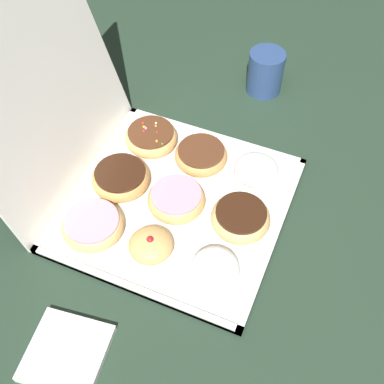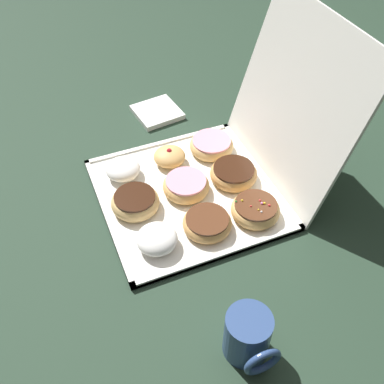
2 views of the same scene
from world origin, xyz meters
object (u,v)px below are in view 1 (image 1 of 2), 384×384
powdered_filled_donut_2 (256,170)px  chocolate_frosted_donut_7 (121,177)px  powdered_filled_donut_0 (215,268)px  coffee_mug (266,70)px  chocolate_frosted_donut_5 (200,155)px  sprinkle_donut_8 (151,137)px  jelly_filled_donut_3 (149,244)px  donut_box (178,204)px  napkin_stack (67,353)px  pink_frosted_donut_6 (93,225)px  chocolate_frosted_donut_1 (241,218)px  pink_frosted_donut_4 (178,200)px

powdered_filled_donut_2 → chocolate_frosted_donut_7: 0.27m
powdered_filled_donut_0 → coffee_mug: (0.53, 0.08, 0.02)m
chocolate_frosted_donut_5 → coffee_mug: 0.29m
powdered_filled_donut_0 → sprinkle_donut_8: (0.25, 0.25, -0.00)m
jelly_filled_donut_3 → sprinkle_donut_8: bearing=25.0°
donut_box → chocolate_frosted_donut_7: size_ratio=3.50×
jelly_filled_donut_3 → napkin_stack: (-0.23, 0.04, -0.02)m
powdered_filled_donut_0 → donut_box: bearing=46.5°
powdered_filled_donut_0 → pink_frosted_donut_6: size_ratio=0.74×
powdered_filled_donut_0 → napkin_stack: (-0.23, 0.17, -0.02)m
sprinkle_donut_8 → coffee_mug: size_ratio=1.10×
sprinkle_donut_8 → pink_frosted_donut_6: bearing=179.7°
chocolate_frosted_donut_5 → napkin_stack: bearing=175.0°
jelly_filled_donut_3 → pink_frosted_donut_6: 0.12m
chocolate_frosted_donut_1 → chocolate_frosted_donut_5: (0.12, 0.13, -0.00)m
powdered_filled_donut_2 → coffee_mug: size_ratio=0.87×
donut_box → powdered_filled_donut_2: bearing=-44.1°
donut_box → chocolate_frosted_donut_5: size_ratio=3.70×
powdered_filled_donut_2 → jelly_filled_donut_3: size_ratio=1.10×
donut_box → chocolate_frosted_donut_7: chocolate_frosted_donut_7 is taller
pink_frosted_donut_6 → napkin_stack: bearing=-161.1°
pink_frosted_donut_4 → pink_frosted_donut_6: (-0.12, 0.12, -0.00)m
donut_box → sprinkle_donut_8: sprinkle_donut_8 is taller
napkin_stack → coffee_mug: bearing=-7.0°
chocolate_frosted_donut_1 → pink_frosted_donut_4: (-0.01, 0.13, -0.00)m
powdered_filled_donut_0 → chocolate_frosted_donut_1: size_ratio=0.76×
jelly_filled_donut_3 → pink_frosted_donut_4: (0.11, -0.01, -0.00)m
powdered_filled_donut_2 → napkin_stack: size_ratio=0.73×
powdered_filled_donut_2 → pink_frosted_donut_6: size_ratio=0.77×
powdered_filled_donut_0 → coffee_mug: size_ratio=0.84×
chocolate_frosted_donut_1 → coffee_mug: bearing=11.4°
chocolate_frosted_donut_5 → chocolate_frosted_donut_7: 0.17m
chocolate_frosted_donut_1 → chocolate_frosted_donut_7: (0.00, 0.26, -0.00)m
pink_frosted_donut_6 → sprinkle_donut_8: 0.25m
chocolate_frosted_donut_5 → coffee_mug: bearing=-10.1°
coffee_mug → pink_frosted_donut_6: bearing=162.4°
pink_frosted_donut_6 → chocolate_frosted_donut_7: chocolate_frosted_donut_7 is taller
jelly_filled_donut_3 → pink_frosted_donut_6: size_ratio=0.70×
pink_frosted_donut_4 → coffee_mug: (0.41, -0.05, 0.02)m
chocolate_frosted_donut_7 → chocolate_frosted_donut_5: bearing=-46.0°
chocolate_frosted_donut_7 → pink_frosted_donut_6: bearing=-177.7°
jelly_filled_donut_3 → chocolate_frosted_donut_5: 0.24m
chocolate_frosted_donut_7 → coffee_mug: 0.44m
powdered_filled_donut_0 → napkin_stack: size_ratio=0.70×
sprinkle_donut_8 → chocolate_frosted_donut_7: bearing=177.0°
napkin_stack → pink_frosted_donut_6: bearing=18.9°
sprinkle_donut_8 → napkin_stack: sprinkle_donut_8 is taller
chocolate_frosted_donut_1 → sprinkle_donut_8: size_ratio=1.00×
chocolate_frosted_donut_1 → napkin_stack: 0.39m
napkin_stack → sprinkle_donut_8: bearing=9.0°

